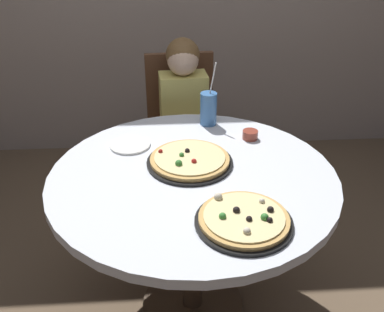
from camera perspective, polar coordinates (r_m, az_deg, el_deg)
name	(u,v)px	position (r m, az deg, el deg)	size (l,w,h in m)	color
ground_plane	(193,304)	(2.19, 0.09, -19.19)	(8.00, 8.00, 0.00)	brown
dining_table	(193,195)	(1.76, 0.11, -5.21)	(1.15, 1.15, 0.75)	silver
chair_wooden	(182,126)	(2.59, -1.39, 4.08)	(0.43, 0.43, 0.95)	brown
diner_child	(185,146)	(2.45, -0.89, 1.29)	(0.28, 0.42, 1.08)	#3F4766
pizza_veggie	(190,160)	(1.75, -0.32, -0.56)	(0.36, 0.36, 0.05)	black
pizza_cheese	(244,219)	(1.44, 6.93, -8.41)	(0.33, 0.33, 0.05)	black
soda_cup	(208,109)	(2.07, 2.21, 6.34)	(0.08, 0.08, 0.31)	#3F72B2
sauce_bowl	(250,135)	(1.97, 7.77, 2.83)	(0.07, 0.07, 0.04)	brown
plate_small	(130,145)	(1.92, -8.27, 1.49)	(0.18, 0.18, 0.01)	white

